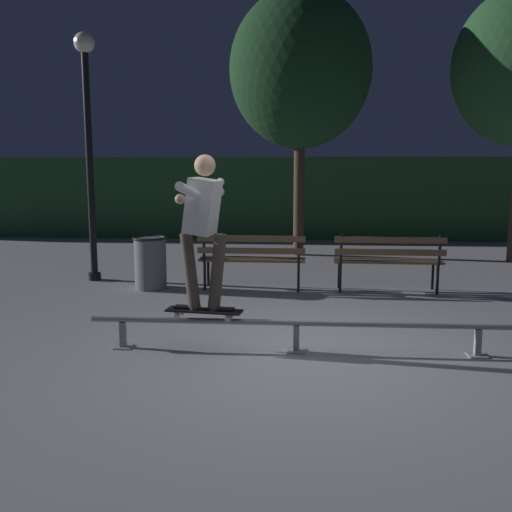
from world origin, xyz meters
TOP-DOWN VIEW (x-y plane):
  - ground_plane at (0.00, 0.00)m, footprint 90.00×90.00m
  - hedge_backdrop at (0.00, 9.44)m, footprint 24.00×1.20m
  - grind_rail at (-0.00, 0.09)m, footprint 4.22×0.18m
  - skateboard at (-0.94, 0.09)m, footprint 0.80×0.30m
  - skateboarder at (-0.94, 0.09)m, footprint 0.63×1.40m
  - park_bench_leftmost at (-0.69, 2.93)m, footprint 1.60×0.42m
  - park_bench_left_center at (1.34, 2.93)m, footprint 1.60×0.42m
  - tree_behind_benches at (0.01, 6.44)m, footprint 2.85×2.85m
  - lamp_post_left at (-3.33, 3.50)m, footprint 0.32×0.32m
  - trash_can at (-2.23, 2.92)m, footprint 0.52×0.52m

SIDE VIEW (x-z plane):
  - ground_plane at x=0.00m, z-range 0.00..0.00m
  - grind_rail at x=0.00m, z-range 0.09..0.42m
  - skateboard at x=-0.94m, z-range 0.36..0.45m
  - trash_can at x=-2.23m, z-range 0.01..0.81m
  - park_bench_leftmost at x=-0.69m, z-range 0.10..0.98m
  - park_bench_left_center at x=1.34m, z-range 0.10..0.98m
  - hedge_backdrop at x=0.00m, z-range 0.00..2.07m
  - skateboarder at x=-0.94m, z-range 0.56..2.12m
  - lamp_post_left at x=-3.33m, z-range 0.53..4.43m
  - tree_behind_benches at x=0.01m, z-range 1.09..6.42m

